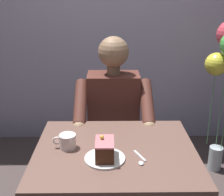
% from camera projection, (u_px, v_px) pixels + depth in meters
% --- Properties ---
extents(dining_table, '(0.84, 0.71, 0.76)m').
position_uv_depth(dining_table, '(115.00, 168.00, 1.61)').
color(dining_table, brown).
rests_on(dining_table, ground).
extents(chair, '(0.42, 0.42, 0.89)m').
position_uv_depth(chair, '(113.00, 134.00, 2.33)').
color(chair, '#533944').
rests_on(chair, ground).
extents(seated_person, '(0.53, 0.58, 1.26)m').
position_uv_depth(seated_person, '(114.00, 124.00, 2.11)').
color(seated_person, '#542A21').
rests_on(seated_person, ground).
extents(dessert_plate, '(0.20, 0.20, 0.01)m').
position_uv_depth(dessert_plate, '(105.00, 158.00, 1.48)').
color(dessert_plate, white).
rests_on(dessert_plate, dining_table).
extents(cake_slice, '(0.09, 0.14, 0.11)m').
position_uv_depth(cake_slice, '(105.00, 149.00, 1.46)').
color(cake_slice, '#4A2515').
rests_on(cake_slice, dessert_plate).
extents(coffee_cup, '(0.12, 0.09, 0.08)m').
position_uv_depth(coffee_cup, '(67.00, 141.00, 1.57)').
color(coffee_cup, white).
rests_on(coffee_cup, dining_table).
extents(dessert_spoon, '(0.06, 0.14, 0.01)m').
position_uv_depth(dessert_spoon, '(140.00, 160.00, 1.47)').
color(dessert_spoon, silver).
rests_on(dessert_spoon, dining_table).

